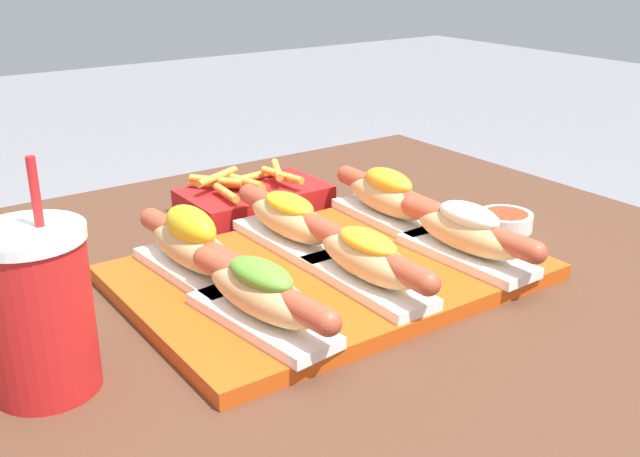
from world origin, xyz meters
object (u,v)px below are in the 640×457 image
(hot_dog_4, at_px, (289,220))
(hot_dog_5, at_px, (388,197))
(hot_dog_0, at_px, (261,295))
(sauce_bowl, at_px, (505,220))
(hot_dog_1, at_px, (367,260))
(hot_dog_3, at_px, (192,246))
(drink_cup, at_px, (38,311))
(fries_basket, at_px, (254,198))
(serving_tray, at_px, (330,272))
(hot_dog_2, at_px, (468,233))

(hot_dog_4, bearing_deg, hot_dog_5, -2.11)
(hot_dog_0, relative_size, sauce_bowl, 2.91)
(hot_dog_0, xyz_separation_m, hot_dog_1, (0.14, 0.01, -0.00))
(hot_dog_5, bearing_deg, hot_dog_3, -178.37)
(hot_dog_1, relative_size, drink_cup, 1.03)
(hot_dog_5, distance_m, sauce_bowl, 0.17)
(hot_dog_5, xyz_separation_m, drink_cup, (-0.49, -0.11, 0.02))
(hot_dog_5, height_order, sauce_bowl, hot_dog_5)
(hot_dog_5, relative_size, fries_basket, 1.06)
(hot_dog_4, bearing_deg, hot_dog_3, -174.27)
(serving_tray, xyz_separation_m, sauce_bowl, (0.29, -0.01, 0.00))
(hot_dog_2, relative_size, drink_cup, 1.03)
(hot_dog_1, relative_size, fries_basket, 1.06)
(hot_dog_2, relative_size, hot_dog_5, 1.00)
(hot_dog_3, bearing_deg, hot_dog_2, -27.30)
(hot_dog_4, bearing_deg, drink_cup, -160.23)
(serving_tray, relative_size, hot_dog_4, 2.13)
(drink_cup, bearing_deg, hot_dog_5, 13.23)
(hot_dog_4, distance_m, hot_dog_5, 0.15)
(hot_dog_0, xyz_separation_m, hot_dog_5, (0.29, 0.15, 0.00))
(sauce_bowl, bearing_deg, hot_dog_1, -167.78)
(serving_tray, relative_size, hot_dog_3, 2.13)
(hot_dog_3, bearing_deg, hot_dog_4, 5.73)
(hot_dog_0, height_order, drink_cup, drink_cup)
(hot_dog_1, bearing_deg, hot_dog_0, -176.30)
(serving_tray, bearing_deg, hot_dog_3, 154.72)
(serving_tray, height_order, fries_basket, fries_basket)
(serving_tray, xyz_separation_m, hot_dog_1, (-0.00, -0.07, 0.04))
(hot_dog_1, height_order, fries_basket, hot_dog_1)
(hot_dog_0, bearing_deg, hot_dog_5, 28.04)
(hot_dog_4, relative_size, fries_basket, 1.06)
(drink_cup, bearing_deg, hot_dog_1, -5.20)
(serving_tray, bearing_deg, hot_dog_0, -150.53)
(serving_tray, relative_size, hot_dog_5, 2.13)
(hot_dog_2, relative_size, hot_dog_3, 1.00)
(hot_dog_0, relative_size, hot_dog_3, 1.00)
(hot_dog_3, bearing_deg, sauce_bowl, -9.53)
(hot_dog_2, height_order, hot_dog_5, hot_dog_5)
(hot_dog_4, relative_size, sauce_bowl, 2.92)
(hot_dog_3, distance_m, drink_cup, 0.22)
(hot_dog_2, relative_size, sauce_bowl, 2.92)
(serving_tray, relative_size, hot_dog_2, 2.13)
(hot_dog_1, distance_m, hot_dog_2, 0.14)
(hot_dog_4, height_order, sauce_bowl, hot_dog_4)
(hot_dog_0, height_order, hot_dog_5, hot_dog_5)
(hot_dog_4, bearing_deg, fries_basket, 73.57)
(fries_basket, bearing_deg, hot_dog_2, -74.62)
(hot_dog_1, height_order, hot_dog_2, hot_dog_2)
(hot_dog_0, distance_m, hot_dog_2, 0.28)
(hot_dog_3, height_order, hot_dog_5, hot_dog_3)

